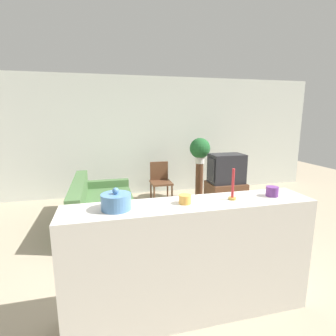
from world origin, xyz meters
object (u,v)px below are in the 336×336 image
at_px(couch, 102,210).
at_px(potted_plant, 200,149).
at_px(wooden_chair, 160,180).
at_px(television, 226,169).
at_px(decorative_bowl, 116,201).

height_order(couch, potted_plant, potted_plant).
distance_m(couch, wooden_chair, 1.62).
xyz_separation_m(television, wooden_chair, (-1.21, 0.67, -0.32)).
xyz_separation_m(couch, decorative_bowl, (0.15, -2.30, 0.89)).
height_order(couch, decorative_bowl, decorative_bowl).
relative_size(television, decorative_bowl, 2.81).
distance_m(television, decorative_bowl, 3.53).
bearing_deg(potted_plant, decorative_bowl, -121.07).
height_order(couch, wooden_chair, wooden_chair).
bearing_deg(television, wooden_chair, 151.12).
distance_m(wooden_chair, potted_plant, 1.10).
bearing_deg(decorative_bowl, potted_plant, 58.93).
bearing_deg(television, decorative_bowl, -131.13).
bearing_deg(potted_plant, wooden_chair, 179.67).
relative_size(wooden_chair, decorative_bowl, 3.48).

